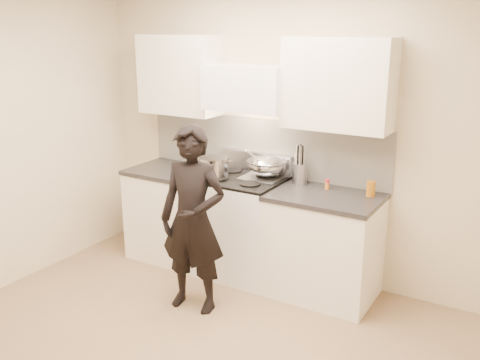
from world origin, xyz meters
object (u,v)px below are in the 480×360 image
object	(u,v)px
counter_right	(323,245)
wok	(267,166)
person	(193,220)
utensil_crock	(300,172)
stove	(241,226)

from	to	relation	value
counter_right	wok	distance (m)	0.88
person	wok	bearing A→B (deg)	68.90
wok	utensil_crock	bearing A→B (deg)	10.23
counter_right	stove	bearing A→B (deg)	-180.00
stove	person	bearing A→B (deg)	-90.36
wok	utensil_crock	xyz separation A→B (m)	(0.30, 0.05, -0.03)
stove	wok	xyz separation A→B (m)	(0.20, 0.13, 0.58)
stove	wok	distance (m)	0.63
counter_right	wok	xyz separation A→B (m)	(-0.63, 0.13, 0.60)
counter_right	utensil_crock	size ratio (longest dim) A/B	2.62
stove	utensil_crock	world-z (taller)	utensil_crock
wok	person	bearing A→B (deg)	-103.07
utensil_crock	person	distance (m)	1.09
counter_right	wok	bearing A→B (deg)	168.62
stove	wok	size ratio (longest dim) A/B	2.13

